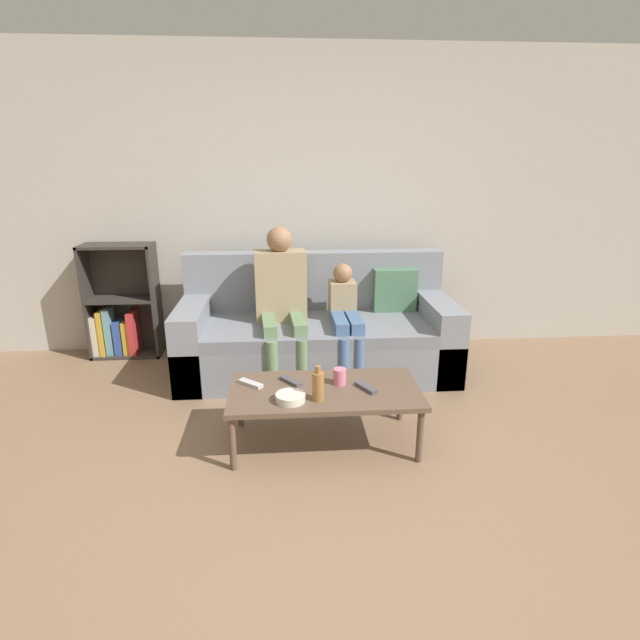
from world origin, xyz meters
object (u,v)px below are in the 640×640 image
tv_remote_0 (366,387)px  cup_near (340,376)px  couch (318,334)px  person_child (345,316)px  person_adult (281,293)px  snack_bowl (290,397)px  bookshelf (121,312)px  bottle (318,386)px  coffee_table (324,394)px  tv_remote_2 (251,384)px  tv_remote_1 (291,381)px

tv_remote_0 → cup_near: bearing=121.2°
couch → person_child: 0.34m
person_adult → person_child: bearing=-13.9°
snack_bowl → person_adult: bearing=92.2°
bookshelf → person_adult: (1.42, -0.56, 0.29)m
tv_remote_0 → bottle: bottle is taller
coffee_table → bottle: 0.19m
bottle → bookshelf: bearing=132.8°
tv_remote_2 → tv_remote_0: bearing=-58.4°
bookshelf → tv_remote_1: 2.11m
tv_remote_1 → bottle: size_ratio=0.77×
bookshelf → tv_remote_1: bearing=-45.7°
person_child → tv_remote_2: (-0.69, -0.89, -0.13)m
cup_near → tv_remote_0: cup_near is taller
couch → coffee_table: bearing=-92.0°
couch → snack_bowl: 1.31m
cup_near → tv_remote_1: (-0.30, 0.04, -0.04)m
coffee_table → cup_near: cup_near is taller
person_adult → tv_remote_0: 1.23m
coffee_table → cup_near: bearing=32.9°
bookshelf → person_adult: person_adult is taller
bookshelf → tv_remote_2: (1.23, -1.53, -0.02)m
person_adult → person_child: person_adult is taller
tv_remote_2 → tv_remote_1: bearing=-45.5°
bookshelf → tv_remote_0: (1.93, -1.64, -0.02)m
tv_remote_2 → snack_bowl: snack_bowl is taller
couch → tv_remote_0: couch is taller
bookshelf → coffee_table: bearing=-44.0°
tv_remote_0 → tv_remote_1: bearing=135.3°
couch → tv_remote_1: bearing=-102.8°
coffee_table → person_child: 1.02m
tv_remote_2 → snack_bowl: (0.24, -0.23, 0.01)m
person_adult → bottle: size_ratio=5.64×
tv_remote_1 → bottle: bearing=-95.9°
couch → bookshelf: (-1.71, 0.47, 0.09)m
snack_bowl → bottle: (0.16, 0.00, 0.07)m
coffee_table → person_child: person_child is taller
person_adult → tv_remote_2: bearing=-105.7°
couch → person_child: bearing=-39.8°
cup_near → bottle: size_ratio=0.47×
person_adult → cup_near: (0.35, -0.99, -0.27)m
bookshelf → coffee_table: bookshelf is taller
person_child → tv_remote_1: (-0.44, -0.87, -0.13)m
cup_near → snack_bowl: (-0.31, -0.21, -0.03)m
coffee_table → person_child: bearing=75.9°
coffee_table → tv_remote_0: 0.26m
tv_remote_1 → tv_remote_2: bearing=146.3°
bookshelf → snack_bowl: 2.29m
bookshelf → person_adult: bearing=-21.4°
tv_remote_1 → tv_remote_2: size_ratio=1.02×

